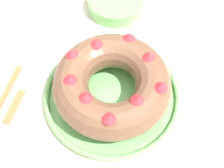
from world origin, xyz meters
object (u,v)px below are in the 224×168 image
(fork, at_px, (15,77))
(side_bowl, at_px, (116,3))
(bundt_cake, at_px, (112,84))
(serving_dish, at_px, (112,95))
(cake_knife, at_px, (21,92))

(fork, height_order, side_bowl, side_bowl)
(fork, relative_size, side_bowl, 1.38)
(bundt_cake, height_order, fork, bundt_cake)
(serving_dish, relative_size, cake_knife, 1.64)
(fork, distance_m, side_bowl, 0.33)
(bundt_cake, bearing_deg, fork, -176.82)
(bundt_cake, bearing_deg, side_bowl, 104.21)
(cake_knife, bearing_deg, fork, 133.34)
(fork, xyz_separation_m, side_bowl, (0.17, 0.28, 0.01))
(bundt_cake, relative_size, side_bowl, 1.70)
(serving_dish, height_order, fork, serving_dish)
(serving_dish, xyz_separation_m, fork, (-0.23, -0.01, -0.01))
(serving_dish, height_order, bundt_cake, bundt_cake)
(serving_dish, distance_m, cake_knife, 0.21)
(fork, height_order, cake_knife, cake_knife)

